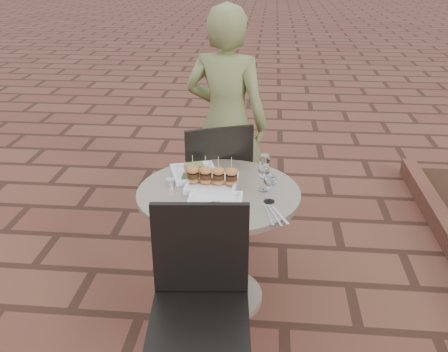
# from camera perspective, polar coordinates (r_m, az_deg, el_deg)

# --- Properties ---
(ground) EXTENTS (60.00, 60.00, 0.00)m
(ground) POSITION_cam_1_polar(r_m,az_deg,el_deg) (3.30, -0.60, -11.50)
(ground) COLOR brown
(ground) RESTS_ON ground
(cafe_table) EXTENTS (0.90, 0.90, 0.73)m
(cafe_table) POSITION_cam_1_polar(r_m,az_deg,el_deg) (2.86, -0.60, -6.11)
(cafe_table) COLOR gray
(cafe_table) RESTS_ON ground
(chair_far) EXTENTS (0.57, 0.57, 0.93)m
(chair_far) POSITION_cam_1_polar(r_m,az_deg,el_deg) (3.34, -0.97, -0.10)
(chair_far) COLOR black
(chair_far) RESTS_ON ground
(chair_near) EXTENTS (0.48, 0.48, 0.93)m
(chair_near) POSITION_cam_1_polar(r_m,az_deg,el_deg) (2.30, -2.76, -12.84)
(chair_near) COLOR black
(chair_near) RESTS_ON ground
(diner) EXTENTS (0.67, 0.52, 1.64)m
(diner) POSITION_cam_1_polar(r_m,az_deg,el_deg) (3.53, 0.29, 6.02)
(diner) COLOR olive
(diner) RESTS_ON ground
(plate_salmon) EXTENTS (0.32, 0.32, 0.07)m
(plate_salmon) POSITION_cam_1_polar(r_m,az_deg,el_deg) (2.92, -3.40, 0.43)
(plate_salmon) COLOR white
(plate_salmon) RESTS_ON cafe_table
(plate_sliders) EXTENTS (0.29, 0.29, 0.18)m
(plate_sliders) POSITION_cam_1_polar(r_m,az_deg,el_deg) (2.78, -1.37, -0.34)
(plate_sliders) COLOR white
(plate_sliders) RESTS_ON cafe_table
(plate_tuna) EXTENTS (0.29, 0.29, 0.03)m
(plate_tuna) POSITION_cam_1_polar(r_m,az_deg,el_deg) (2.56, -1.13, -3.34)
(plate_tuna) COLOR white
(plate_tuna) RESTS_ON cafe_table
(wine_glass_right) EXTENTS (0.07, 0.07, 0.16)m
(wine_glass_right) POSITION_cam_1_polar(r_m,az_deg,el_deg) (2.58, 5.28, -0.70)
(wine_glass_right) COLOR white
(wine_glass_right) RESTS_ON cafe_table
(wine_glass_mid) EXTENTS (0.06, 0.06, 0.15)m
(wine_glass_mid) POSITION_cam_1_polar(r_m,az_deg,el_deg) (2.87, 4.65, 1.82)
(wine_glass_mid) COLOR white
(wine_glass_mid) RESTS_ON cafe_table
(wine_glass_far) EXTENTS (0.07, 0.07, 0.16)m
(wine_glass_far) POSITION_cam_1_polar(r_m,az_deg,el_deg) (2.71, 4.60, 0.58)
(wine_glass_far) COLOR white
(wine_glass_far) RESTS_ON cafe_table
(steel_ramekin) EXTENTS (0.07, 0.07, 0.04)m
(steel_ramekin) POSITION_cam_1_polar(r_m,az_deg,el_deg) (2.81, -6.20, -0.70)
(steel_ramekin) COLOR silver
(steel_ramekin) RESTS_ON cafe_table
(cutlery_set) EXTENTS (0.17, 0.25, 0.00)m
(cutlery_set) POSITION_cam_1_polar(r_m,az_deg,el_deg) (2.51, 5.79, -4.47)
(cutlery_set) COLOR silver
(cutlery_set) RESTS_ON cafe_table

